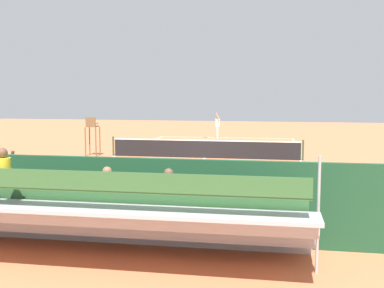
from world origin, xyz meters
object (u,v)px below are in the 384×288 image
at_px(tennis_net, 205,149).
at_px(umpire_chair, 92,132).
at_px(tennis_ball_near, 181,142).
at_px(line_judge, 7,184).
at_px(equipment_bag, 179,227).
at_px(tennis_player, 218,124).
at_px(bleacher_stand, 97,214).
at_px(tennis_ball_far, 198,141).
at_px(courtside_bench, 241,214).
at_px(tennis_racket, 209,137).

distance_m(tennis_net, umpire_chair, 6.26).
distance_m(tennis_ball_near, line_judge, 20.01).
distance_m(equipment_bag, line_judge, 5.06).
relative_size(tennis_player, tennis_ball_near, 29.18).
relative_size(bleacher_stand, umpire_chair, 4.23).
relative_size(equipment_bag, tennis_ball_far, 13.64).
bearing_deg(line_judge, courtside_bench, 176.85).
bearing_deg(line_judge, tennis_ball_near, -92.88).
bearing_deg(tennis_ball_near, tennis_player, -118.95).
height_order(equipment_bag, tennis_ball_far, equipment_bag).
relative_size(tennis_ball_near, tennis_ball_far, 1.00).
distance_m(tennis_net, tennis_ball_near, 7.54).
xyz_separation_m(tennis_net, bleacher_stand, (0.09, 15.35, 0.44)).
height_order(tennis_net, line_judge, line_judge).
distance_m(bleacher_stand, equipment_bag, 2.51).
relative_size(bleacher_stand, equipment_bag, 10.07).
relative_size(umpire_chair, courtside_bench, 1.19).
distance_m(tennis_player, tennis_ball_near, 4.36).
bearing_deg(tennis_player, tennis_ball_near, 61.05).
xyz_separation_m(umpire_chair, equipment_bag, (-7.50, 13.12, -1.13)).
bearing_deg(umpire_chair, tennis_racket, -113.74).
distance_m(courtside_bench, line_judge, 6.55).
relative_size(umpire_chair, tennis_player, 1.11).
xyz_separation_m(equipment_bag, line_judge, (4.97, -0.49, 0.84)).
xyz_separation_m(courtside_bench, tennis_ball_near, (5.52, -20.31, -0.53)).
xyz_separation_m(bleacher_stand, tennis_racket, (1.22, -26.20, -0.93)).
xyz_separation_m(tennis_net, tennis_racket, (1.31, -10.85, -0.49)).
distance_m(courtside_bench, tennis_racket, 24.48).
distance_m(equipment_bag, tennis_ball_far, 21.41).
height_order(tennis_ball_far, line_judge, line_judge).
distance_m(bleacher_stand, courtside_bench, 3.63).
xyz_separation_m(courtside_bench, tennis_ball_far, (4.50, -21.08, -0.53)).
bearing_deg(tennis_ball_near, equipment_bag, 100.97).
height_order(umpire_chair, tennis_racket, umpire_chair).
bearing_deg(tennis_ball_far, umpire_chair, 60.56).
bearing_deg(equipment_bag, tennis_net, -84.45).
height_order(tennis_racket, line_judge, line_judge).
bearing_deg(umpire_chair, line_judge, 101.33).
relative_size(tennis_net, umpire_chair, 4.81).
height_order(bleacher_stand, line_judge, bleacher_stand).
height_order(tennis_racket, tennis_ball_near, tennis_ball_near).
bearing_deg(tennis_ball_far, courtside_bench, 102.04).
distance_m(umpire_chair, equipment_bag, 15.16).
distance_m(tennis_net, line_judge, 13.43).
relative_size(bleacher_stand, courtside_bench, 5.03).
bearing_deg(equipment_bag, courtside_bench, -175.28).
distance_m(equipment_bag, tennis_player, 24.25).
height_order(tennis_ball_near, line_judge, line_judge).
distance_m(tennis_net, tennis_ball_far, 7.99).
relative_size(umpire_chair, tennis_racket, 3.68).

